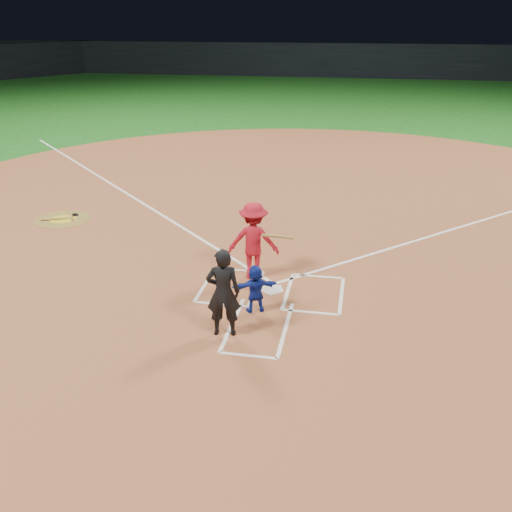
% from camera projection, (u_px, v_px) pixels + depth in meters
% --- Properties ---
extents(ground, '(120.00, 120.00, 0.00)m').
position_uv_depth(ground, '(272.00, 290.00, 13.14)').
color(ground, '#155517').
rests_on(ground, ground).
extents(home_plate_dirt, '(28.00, 28.00, 0.01)m').
position_uv_depth(home_plate_dirt, '(301.00, 209.00, 18.56)').
color(home_plate_dirt, brown).
rests_on(home_plate_dirt, ground).
extents(stadium_wall_far, '(80.00, 1.20, 3.20)m').
position_uv_depth(stadium_wall_far, '(350.00, 60.00, 55.89)').
color(stadium_wall_far, black).
rests_on(stadium_wall_far, ground).
extents(home_plate, '(0.60, 0.60, 0.02)m').
position_uv_depth(home_plate, '(272.00, 289.00, 13.13)').
color(home_plate, silver).
rests_on(home_plate, home_plate_dirt).
extents(on_deck_circle, '(1.70, 1.70, 0.01)m').
position_uv_depth(on_deck_circle, '(63.00, 219.00, 17.60)').
color(on_deck_circle, brown).
rests_on(on_deck_circle, home_plate_dirt).
extents(on_deck_logo, '(0.80, 0.80, 0.00)m').
position_uv_depth(on_deck_logo, '(63.00, 219.00, 17.60)').
color(on_deck_logo, gold).
rests_on(on_deck_logo, on_deck_circle).
extents(on_deck_bat_a, '(0.49, 0.75, 0.06)m').
position_uv_depth(on_deck_bat_a, '(71.00, 216.00, 17.79)').
color(on_deck_bat_a, '#9F653A').
rests_on(on_deck_bat_a, on_deck_circle).
extents(on_deck_bat_b, '(0.79, 0.40, 0.06)m').
position_uv_depth(on_deck_bat_b, '(55.00, 219.00, 17.53)').
color(on_deck_bat_b, olive).
rests_on(on_deck_bat_b, on_deck_circle).
extents(bat_weight_donut, '(0.19, 0.19, 0.05)m').
position_uv_depth(bat_weight_donut, '(75.00, 215.00, 17.92)').
color(bat_weight_donut, black).
rests_on(bat_weight_donut, on_deck_circle).
extents(catcher, '(1.02, 0.65, 1.05)m').
position_uv_depth(catcher, '(255.00, 289.00, 12.00)').
color(catcher, '#122695').
rests_on(catcher, home_plate_dirt).
extents(umpire, '(0.73, 0.54, 1.82)m').
position_uv_depth(umpire, '(223.00, 293.00, 10.99)').
color(umpire, black).
rests_on(umpire, home_plate_dirt).
extents(chalk_markings, '(28.35, 17.32, 0.01)m').
position_uv_depth(chalk_markings, '(299.00, 216.00, 17.91)').
color(chalk_markings, white).
rests_on(chalk_markings, home_plate_dirt).
extents(batter_at_plate, '(1.58, 0.82, 1.86)m').
position_uv_depth(batter_at_plate, '(254.00, 241.00, 13.42)').
color(batter_at_plate, '#AC1322').
rests_on(batter_at_plate, home_plate_dirt).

